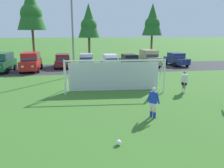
{
  "coord_description": "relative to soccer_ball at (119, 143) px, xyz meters",
  "views": [
    {
      "loc": [
        -3.98,
        -1.64,
        4.41
      ],
      "look_at": [
        -1.79,
        11.32,
        1.43
      ],
      "focal_mm": 36.38,
      "sensor_mm": 36.0,
      "label": 1
    }
  ],
  "objects": [
    {
      "name": "soccer_goal",
      "position": [
        1.36,
        8.6,
        1.18
      ],
      "size": [
        7.54,
        2.49,
        2.57
      ],
      "color": "white",
      "rests_on": "ground"
    },
    {
      "name": "street_lamp",
      "position": [
        -1.51,
        15.38,
        4.04
      ],
      "size": [
        2.0,
        0.32,
        8.03
      ],
      "color": "slate",
      "rests_on": "ground"
    },
    {
      "name": "parked_car_slot_left",
      "position": [
        -6.6,
        19.42,
        1.0
      ],
      "size": [
        2.14,
        4.6,
        2.16
      ],
      "color": "red",
      "rests_on": "ground"
    },
    {
      "name": "parking_lot_strip",
      "position": [
        2.33,
        20.51,
        -0.11
      ],
      "size": [
        52.0,
        8.4,
        0.01
      ],
      "primitive_type": "cube",
      "color": "#333335",
      "rests_on": "ground"
    },
    {
      "name": "ground_plane",
      "position": [
        2.33,
        8.46,
        -0.11
      ],
      "size": [
        400.0,
        400.0,
        0.0
      ],
      "primitive_type": "plane",
      "color": "#3D7028"
    },
    {
      "name": "parked_car_slot_end",
      "position": [
        12.18,
        20.89,
        0.77
      ],
      "size": [
        2.24,
        4.3,
        1.72
      ],
      "color": "navy",
      "rests_on": "ground"
    },
    {
      "name": "player_midfield_center",
      "position": [
        6.41,
        7.2,
        0.71
      ],
      "size": [
        0.38,
        0.73,
        1.64
      ],
      "color": "#936B4C",
      "rests_on": "ground"
    },
    {
      "name": "tree_left_edge",
      "position": [
        -7.81,
        29.41,
        7.84
      ],
      "size": [
        4.33,
        4.33,
        11.56
      ],
      "color": "brown",
      "rests_on": "ground"
    },
    {
      "name": "parked_car_slot_far_left",
      "position": [
        -9.79,
        19.43,
        1.0
      ],
      "size": [
        2.37,
        4.72,
        2.16
      ],
      "color": "#194C2D",
      "rests_on": "ground"
    },
    {
      "name": "parked_car_slot_center",
      "position": [
        -0.05,
        21.71,
        0.77
      ],
      "size": [
        2.22,
        4.3,
        1.72
      ],
      "color": "#B2B2BC",
      "rests_on": "ground"
    },
    {
      "name": "parked_car_slot_center_left",
      "position": [
        -3.07,
        21.61,
        0.77
      ],
      "size": [
        2.06,
        4.21,
        1.72
      ],
      "color": "maroon",
      "rests_on": "ground"
    },
    {
      "name": "soccer_ball",
      "position": [
        0.0,
        0.0,
        0.0
      ],
      "size": [
        0.22,
        0.22,
        0.22
      ],
      "color": "white",
      "rests_on": "ground"
    },
    {
      "name": "tree_center_back",
      "position": [
        12.19,
        31.28,
        6.36
      ],
      "size": [
        3.53,
        3.53,
        9.42
      ],
      "color": "brown",
      "rests_on": "ground"
    },
    {
      "name": "parked_car_slot_center_right",
      "position": [
        2.91,
        20.21,
        0.77
      ],
      "size": [
        2.12,
        4.24,
        1.72
      ],
      "color": "silver",
      "rests_on": "ground"
    },
    {
      "name": "parked_car_slot_right",
      "position": [
        5.35,
        19.77,
        0.77
      ],
      "size": [
        2.24,
        4.3,
        1.72
      ],
      "color": "black",
      "rests_on": "ground"
    },
    {
      "name": "parked_car_slot_far_right",
      "position": [
        8.33,
        21.13,
        1.0
      ],
      "size": [
        2.16,
        4.61,
        2.16
      ],
      "color": "tan",
      "rests_on": "ground"
    },
    {
      "name": "player_trailing_back",
      "position": [
        2.39,
        2.71,
        0.71
      ],
      "size": [
        0.6,
        0.57,
        1.64
      ],
      "color": "beige",
      "rests_on": "ground"
    },
    {
      "name": "tree_mid_left",
      "position": [
        0.8,
        27.74,
        5.91
      ],
      "size": [
        3.29,
        3.29,
        8.78
      ],
      "color": "brown",
      "rests_on": "ground"
    }
  ]
}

